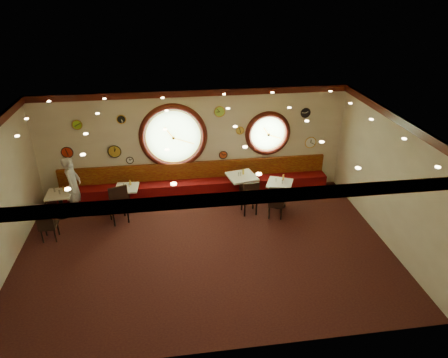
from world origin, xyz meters
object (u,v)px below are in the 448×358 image
at_px(chair_b, 118,202).
at_px(condiment_a_bottle, 64,189).
at_px(condiment_a_salt, 54,190).
at_px(waiter, 73,186).
at_px(condiment_b_pepper, 129,185).
at_px(condiment_b_salt, 124,185).
at_px(table_a, 61,202).
at_px(table_b, 128,195).
at_px(table_c, 242,185).
at_px(condiment_c_pepper, 241,174).
at_px(condiment_b_bottle, 130,182).
at_px(condiment_d_salt, 276,180).
at_px(condiment_a_pepper, 59,192).
at_px(condiment_d_pepper, 282,182).
at_px(chair_a, 47,223).
at_px(chair_c, 250,196).
at_px(condiment_c_salt, 239,174).
at_px(table_d, 279,191).
at_px(condiment_d_bottle, 283,177).
at_px(condiment_c_bottle, 243,171).

xyz_separation_m(chair_b, condiment_a_bottle, (-1.51, 0.70, 0.14)).
relative_size(condiment_a_salt, waiter, 0.06).
bearing_deg(condiment_b_pepper, condiment_b_salt, 163.90).
distance_m(table_a, table_b, 1.81).
bearing_deg(waiter, table_b, -84.90).
xyz_separation_m(table_c, condiment_c_pepper, (-0.04, 0.00, 0.37)).
xyz_separation_m(condiment_b_pepper, condiment_b_bottle, (0.03, 0.11, 0.03)).
distance_m(condiment_c_pepper, condiment_a_bottle, 4.93).
height_order(condiment_d_salt, condiment_a_pepper, condiment_d_salt).
bearing_deg(chair_b, condiment_d_pepper, -17.25).
xyz_separation_m(chair_a, chair_c, (5.25, 0.53, 0.05)).
distance_m(condiment_a_pepper, waiter, 0.39).
xyz_separation_m(chair_c, condiment_d_salt, (0.83, 0.43, 0.21)).
relative_size(chair_a, condiment_d_pepper, 5.84).
relative_size(table_b, condiment_c_salt, 6.64).
bearing_deg(waiter, condiment_c_pepper, -86.82).
relative_size(table_d, condiment_d_bottle, 5.04).
distance_m(table_b, condiment_a_pepper, 1.81).
relative_size(table_d, condiment_a_pepper, 8.32).
bearing_deg(condiment_b_salt, table_c, -1.86).
distance_m(chair_b, condiment_c_salt, 3.43).
height_order(table_a, condiment_b_pepper, condiment_b_pepper).
bearing_deg(condiment_d_salt, condiment_c_bottle, 155.39).
relative_size(condiment_a_pepper, condiment_d_bottle, 0.61).
height_order(table_c, condiment_b_salt, table_c).
relative_size(condiment_a_salt, condiment_b_bottle, 0.64).
relative_size(table_b, table_c, 0.75).
distance_m(chair_a, condiment_c_pepper, 5.28).
height_order(table_a, condiment_d_pepper, condiment_d_pepper).
bearing_deg(condiment_a_salt, condiment_c_pepper, 0.02).
relative_size(table_a, condiment_b_salt, 8.09).
bearing_deg(table_c, chair_c, -81.98).
xyz_separation_m(table_c, condiment_c_bottle, (0.06, 0.09, 0.40)).
bearing_deg(condiment_d_salt, condiment_b_pepper, 174.77).
height_order(condiment_a_salt, condiment_d_bottle, condiment_d_bottle).
distance_m(chair_b, condiment_d_bottle, 4.64).
bearing_deg(chair_b, chair_a, 178.84).
distance_m(chair_c, condiment_b_bottle, 3.42).
bearing_deg(condiment_b_salt, table_b, -33.75).
bearing_deg(chair_c, condiment_c_bottle, 89.15).
bearing_deg(table_b, condiment_b_pepper, 9.65).
relative_size(condiment_b_salt, condiment_b_pepper, 0.92).
bearing_deg(condiment_d_bottle, condiment_c_pepper, 168.05).
xyz_separation_m(table_c, condiment_b_pepper, (-3.21, 0.07, 0.20)).
xyz_separation_m(condiment_a_pepper, condiment_d_bottle, (6.21, -0.11, 0.07)).
distance_m(table_a, waiter, 0.57).
bearing_deg(condiment_d_pepper, condiment_a_bottle, 175.61).
bearing_deg(condiment_a_pepper, condiment_b_salt, 8.36).
distance_m(condiment_b_pepper, condiment_d_bottle, 4.39).
distance_m(table_c, condiment_a_pepper, 5.05).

